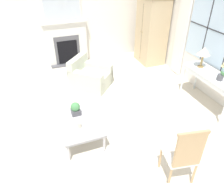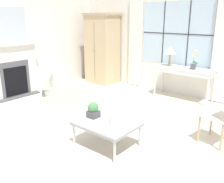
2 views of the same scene
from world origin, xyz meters
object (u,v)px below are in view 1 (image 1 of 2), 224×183
potted_orchid (222,73)px  coffee_table (80,124)px  armchair_upholstered (90,77)px  console_table (212,78)px  table_lamp (204,52)px  fireplace (66,40)px  armoire (152,29)px  side_chair_wooden (184,154)px  pillar_candle (79,125)px  potted_plant_small (75,109)px

potted_orchid → coffee_table: (-0.13, -2.93, -0.57)m
armchair_upholstered → console_table: bearing=52.5°
table_lamp → armchair_upholstered: (-1.34, -2.26, -0.89)m
fireplace → armchair_upholstered: 1.70m
console_table → potted_orchid: (0.23, -0.05, 0.25)m
console_table → table_lamp: bearing=-178.2°
armoire → side_chair_wooden: 4.46m
side_chair_wooden → pillar_candle: (-1.25, -1.22, -0.14)m
table_lamp → coffee_table: (0.50, -2.96, -0.78)m
potted_orchid → pillar_candle: 3.01m
potted_orchid → side_chair_wooden: size_ratio=0.42×
console_table → coffee_table: size_ratio=1.52×
table_lamp → potted_plant_small: table_lamp is taller
fireplace → armchair_upholstered: (1.60, 0.28, -0.50)m
armchair_upholstered → potted_plant_small: 1.75m
potted_orchid → armoire: bearing=-179.4°
table_lamp → console_table: bearing=1.8°
armchair_upholstered → pillar_candle: armchair_upholstered is taller
fireplace → armoire: fireplace is taller
fireplace → pillar_candle: fireplace is taller
fireplace → potted_orchid: size_ratio=4.82×
side_chair_wooden → table_lamp: bearing=136.6°
armoire → table_lamp: armoire is taller
table_lamp → pillar_candle: 3.15m
side_chair_wooden → coffee_table: (-1.39, -1.17, -0.24)m
console_table → potted_plant_small: 3.00m
fireplace → armchair_upholstered: bearing=9.8°
armoire → table_lamp: 2.20m
table_lamp → coffee_table: table_lamp is taller
table_lamp → armchair_upholstered: size_ratio=0.39×
fireplace → armchair_upholstered: size_ratio=1.82×
potted_orchid → pillar_candle: (0.01, -2.97, -0.47)m
armoire → armchair_upholstered: 2.49m
side_chair_wooden → potted_plant_small: side_chair_wooden is taller
pillar_candle → side_chair_wooden: bearing=44.1°
side_chair_wooden → pillar_candle: bearing=-135.9°
console_table → table_lamp: table_lamp is taller
table_lamp → armoire: bearing=-178.4°
console_table → armchair_upholstered: console_table is taller
potted_plant_small → coffee_table: bearing=2.6°
console_table → table_lamp: (-0.40, -0.01, 0.46)m
console_table → side_chair_wooden: size_ratio=1.29×
armoire → armchair_upholstered: armoire is taller
armchair_upholstered → fireplace: bearing=-170.2°
side_chair_wooden → pillar_candle: side_chair_wooden is taller
potted_plant_small → console_table: bearing=86.8°
fireplace → armchair_upholstered: fireplace is taller
potted_orchid → potted_plant_small: bearing=-97.7°
coffee_table → armchair_upholstered: bearing=159.3°
potted_orchid → potted_plant_small: size_ratio=1.81×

